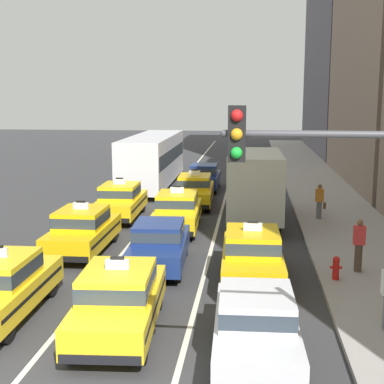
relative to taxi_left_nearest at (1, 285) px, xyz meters
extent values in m
cube|color=silver|center=(1.74, 16.92, -0.87)|extent=(0.14, 80.00, 0.01)
cube|color=silver|center=(4.94, 16.92, -0.87)|extent=(0.14, 80.00, 0.01)
cube|color=#9E9993|center=(10.54, 11.92, -0.80)|extent=(4.00, 90.00, 0.15)
cube|color=#5B5660|center=(15.54, 45.22, 11.08)|extent=(6.00, 22.86, 23.91)
cylinder|color=black|center=(-0.77, 1.56, -0.56)|extent=(0.25, 0.64, 0.64)
cylinder|color=black|center=(0.71, 1.59, -0.56)|extent=(0.25, 0.64, 0.64)
cylinder|color=black|center=(0.77, -1.47, -0.56)|extent=(0.25, 0.64, 0.64)
cube|color=yellow|center=(0.00, 0.05, -0.21)|extent=(1.89, 4.53, 0.70)
cube|color=black|center=(0.00, 0.05, -0.16)|extent=(1.90, 4.17, 0.10)
cube|color=black|center=(-0.04, 2.26, -0.46)|extent=(1.71, 0.17, 0.20)
cylinder|color=black|center=(-0.46, 7.62, -0.56)|extent=(0.24, 0.64, 0.64)
cylinder|color=black|center=(1.02, 7.63, -0.56)|extent=(0.24, 0.64, 0.64)
cylinder|color=black|center=(-0.44, 4.56, -0.56)|extent=(0.24, 0.64, 0.64)
cylinder|color=black|center=(1.04, 4.57, -0.56)|extent=(0.24, 0.64, 0.64)
cube|color=yellow|center=(0.29, 6.10, -0.21)|extent=(1.83, 4.51, 0.70)
cube|color=black|center=(0.29, 6.10, -0.16)|extent=(1.85, 4.15, 0.10)
cube|color=yellow|center=(0.29, 5.95, 0.46)|extent=(1.61, 2.11, 0.64)
cube|color=#2D3842|center=(0.29, 5.95, 0.46)|extent=(1.63, 2.13, 0.35)
cube|color=white|center=(0.29, 5.95, 0.90)|extent=(0.56, 0.12, 0.24)
cube|color=black|center=(0.29, 5.95, 1.05)|extent=(0.32, 0.11, 0.06)
cube|color=black|center=(0.28, 8.31, -0.46)|extent=(1.71, 0.15, 0.20)
cube|color=black|center=(0.31, 3.89, -0.46)|extent=(1.71, 0.15, 0.20)
cylinder|color=black|center=(-0.44, 13.29, -0.56)|extent=(0.26, 0.65, 0.64)
cylinder|color=black|center=(1.03, 13.33, -0.56)|extent=(0.26, 0.65, 0.64)
cylinder|color=black|center=(-0.36, 10.23, -0.56)|extent=(0.26, 0.65, 0.64)
cylinder|color=black|center=(1.11, 10.27, -0.56)|extent=(0.26, 0.65, 0.64)
cube|color=yellow|center=(0.34, 11.78, -0.21)|extent=(1.92, 4.55, 0.70)
cube|color=black|center=(0.34, 11.78, -0.16)|extent=(1.93, 4.19, 0.10)
cube|color=yellow|center=(0.34, 11.63, 0.46)|extent=(1.65, 2.14, 0.64)
cube|color=#2D3842|center=(0.34, 11.63, 0.46)|extent=(1.67, 2.16, 0.35)
cube|color=white|center=(0.34, 11.63, 0.90)|extent=(0.56, 0.13, 0.24)
cube|color=black|center=(0.34, 11.63, 1.05)|extent=(0.32, 0.12, 0.06)
cube|color=black|center=(0.28, 13.99, -0.46)|extent=(1.71, 0.18, 0.20)
cube|color=black|center=(0.39, 9.57, -0.46)|extent=(1.71, 0.18, 0.20)
cylinder|color=black|center=(-0.84, 24.54, -0.56)|extent=(0.25, 0.64, 0.64)
cylinder|color=black|center=(1.16, 24.56, -0.56)|extent=(0.25, 0.64, 0.64)
cylinder|color=black|center=(-0.78, 17.82, -0.56)|extent=(0.25, 0.64, 0.64)
cylinder|color=black|center=(1.22, 17.84, -0.56)|extent=(0.25, 0.64, 0.64)
cube|color=silver|center=(0.19, 21.19, 0.89)|extent=(2.59, 11.22, 2.90)
cube|color=#2D3842|center=(0.19, 21.19, 1.14)|extent=(2.61, 10.77, 0.84)
cube|color=black|center=(0.15, 26.74, 2.09)|extent=(2.13, 0.10, 0.36)
cylinder|color=black|center=(2.45, 0.89, -0.56)|extent=(0.28, 0.65, 0.64)
cylinder|color=black|center=(3.93, 0.98, -0.56)|extent=(0.28, 0.65, 0.64)
cylinder|color=black|center=(2.63, -2.16, -0.56)|extent=(0.28, 0.65, 0.64)
cylinder|color=black|center=(4.10, -2.08, -0.56)|extent=(0.28, 0.65, 0.64)
cube|color=yellow|center=(3.28, -0.59, -0.21)|extent=(2.05, 4.60, 0.70)
cube|color=black|center=(3.28, -0.59, -0.16)|extent=(2.05, 4.24, 0.10)
cube|color=yellow|center=(3.29, -0.74, 0.46)|extent=(1.72, 2.19, 0.64)
cube|color=#2D3842|center=(3.29, -0.74, 0.46)|extent=(1.74, 2.21, 0.35)
cube|color=white|center=(3.29, -0.74, 0.90)|extent=(0.57, 0.15, 0.24)
cube|color=black|center=(3.29, -0.74, 1.05)|extent=(0.33, 0.13, 0.06)
cube|color=black|center=(3.15, 1.61, -0.46)|extent=(1.72, 0.24, 0.20)
cube|color=black|center=(3.41, -2.80, -0.46)|extent=(1.72, 0.24, 0.20)
cylinder|color=black|center=(2.59, 5.97, -0.56)|extent=(0.27, 0.65, 0.64)
cylinder|color=black|center=(4.03, 6.04, -0.56)|extent=(0.27, 0.65, 0.64)
cylinder|color=black|center=(2.73, 3.14, -0.56)|extent=(0.27, 0.65, 0.64)
cylinder|color=black|center=(4.17, 3.21, -0.56)|extent=(0.27, 0.65, 0.64)
cube|color=navy|center=(3.38, 4.59, -0.23)|extent=(1.97, 4.38, 0.66)
cube|color=navy|center=(3.39, 4.49, 0.40)|extent=(1.65, 1.98, 0.60)
cube|color=#2D3842|center=(3.39, 4.49, 0.40)|extent=(1.67, 2.00, 0.33)
cylinder|color=black|center=(2.50, 11.30, -0.56)|extent=(0.26, 0.65, 0.64)
cylinder|color=black|center=(3.98, 11.34, -0.56)|extent=(0.26, 0.65, 0.64)
cylinder|color=black|center=(2.60, 8.24, -0.56)|extent=(0.26, 0.65, 0.64)
cylinder|color=black|center=(4.08, 8.29, -0.56)|extent=(0.26, 0.65, 0.64)
cube|color=yellow|center=(3.29, 9.79, -0.21)|extent=(1.95, 4.56, 0.70)
cube|color=black|center=(3.29, 9.79, -0.16)|extent=(1.96, 4.20, 0.10)
cube|color=yellow|center=(3.30, 9.64, 0.46)|extent=(1.67, 2.15, 0.64)
cube|color=#2D3842|center=(3.30, 9.64, 0.46)|extent=(1.69, 2.17, 0.35)
cube|color=white|center=(3.30, 9.64, 0.90)|extent=(0.56, 0.14, 0.24)
cube|color=black|center=(3.30, 9.64, 1.05)|extent=(0.32, 0.12, 0.06)
cube|color=black|center=(3.22, 12.00, -0.46)|extent=(1.71, 0.20, 0.20)
cube|color=black|center=(3.36, 7.58, -0.46)|extent=(1.71, 0.20, 0.20)
cylinder|color=black|center=(2.70, 16.57, -0.56)|extent=(0.26, 0.65, 0.64)
cylinder|color=black|center=(4.17, 16.62, -0.56)|extent=(0.26, 0.65, 0.64)
cylinder|color=black|center=(2.80, 13.52, -0.56)|extent=(0.26, 0.65, 0.64)
cylinder|color=black|center=(4.28, 13.57, -0.56)|extent=(0.26, 0.65, 0.64)
cube|color=yellow|center=(3.49, 15.07, -0.21)|extent=(1.95, 4.56, 0.70)
cube|color=black|center=(3.49, 15.07, -0.16)|extent=(1.96, 4.20, 0.10)
cube|color=yellow|center=(3.49, 14.92, 0.46)|extent=(1.67, 2.15, 0.64)
cube|color=#2D3842|center=(3.49, 14.92, 0.46)|extent=(1.69, 2.17, 0.35)
cube|color=white|center=(3.49, 14.92, 0.90)|extent=(0.56, 0.14, 0.24)
cube|color=black|center=(3.49, 14.92, 1.05)|extent=(0.32, 0.12, 0.06)
cube|color=black|center=(3.41, 17.28, -0.46)|extent=(1.71, 0.20, 0.20)
cube|color=black|center=(3.56, 12.86, -0.46)|extent=(1.71, 0.20, 0.20)
cylinder|color=black|center=(2.81, 21.56, -0.56)|extent=(0.24, 0.64, 0.64)
cylinder|color=black|center=(4.26, 21.55, -0.56)|extent=(0.24, 0.64, 0.64)
cylinder|color=black|center=(2.80, 18.72, -0.56)|extent=(0.24, 0.64, 0.64)
cylinder|color=black|center=(4.25, 18.72, -0.56)|extent=(0.24, 0.64, 0.64)
cube|color=navy|center=(3.53, 20.14, -0.23)|extent=(1.77, 4.30, 0.66)
cube|color=navy|center=(3.53, 20.04, 0.40)|extent=(1.57, 1.90, 0.60)
cube|color=#2D3842|center=(3.53, 20.04, 0.40)|extent=(1.59, 1.92, 0.33)
cylinder|color=black|center=(5.79, -0.24, -0.56)|extent=(0.26, 0.65, 0.64)
cylinder|color=black|center=(7.24, -0.20, -0.56)|extent=(0.26, 0.65, 0.64)
cylinder|color=black|center=(5.87, -3.08, -0.56)|extent=(0.26, 0.65, 0.64)
cylinder|color=black|center=(7.32, -3.04, -0.56)|extent=(0.26, 0.65, 0.64)
cube|color=silver|center=(6.56, -1.64, -0.23)|extent=(1.88, 4.35, 0.66)
cube|color=silver|center=(6.56, -1.74, 0.40)|extent=(1.61, 1.94, 0.60)
cube|color=#2D3842|center=(6.56, -1.74, 0.40)|extent=(1.63, 1.96, 0.33)
cylinder|color=black|center=(5.69, 5.03, -0.56)|extent=(0.26, 0.65, 0.64)
cylinder|color=black|center=(7.17, 5.07, -0.56)|extent=(0.26, 0.65, 0.64)
cylinder|color=black|center=(5.77, 1.97, -0.56)|extent=(0.26, 0.65, 0.64)
cylinder|color=black|center=(7.24, 2.01, -0.56)|extent=(0.26, 0.65, 0.64)
cube|color=yellow|center=(6.47, 3.52, -0.21)|extent=(1.91, 4.54, 0.70)
cube|color=black|center=(6.47, 3.52, -0.16)|extent=(1.92, 4.18, 0.10)
cube|color=yellow|center=(6.47, 3.37, 0.46)|extent=(1.65, 2.14, 0.64)
cube|color=#2D3842|center=(6.47, 3.37, 0.46)|extent=(1.67, 2.16, 0.35)
cube|color=white|center=(6.47, 3.37, 0.90)|extent=(0.56, 0.13, 0.24)
cube|color=black|center=(6.47, 3.37, 1.05)|extent=(0.32, 0.12, 0.06)
cube|color=black|center=(6.41, 5.73, -0.46)|extent=(1.71, 0.18, 0.20)
cube|color=black|center=(6.52, 1.31, -0.46)|extent=(1.71, 0.18, 0.20)
cylinder|color=black|center=(5.53, 13.11, -0.56)|extent=(0.25, 0.64, 0.64)
cylinder|color=black|center=(7.43, 13.15, -0.56)|extent=(0.25, 0.64, 0.64)
cylinder|color=black|center=(5.61, 9.21, -0.56)|extent=(0.25, 0.64, 0.64)
cylinder|color=black|center=(7.51, 9.25, -0.56)|extent=(0.25, 0.64, 0.64)
cube|color=maroon|center=(6.46, 14.11, 0.49)|extent=(2.14, 2.24, 2.10)
cube|color=#2D3842|center=(6.44, 15.18, 0.79)|extent=(1.93, 0.10, 0.76)
cube|color=beige|center=(6.53, 10.85, 1.04)|extent=(2.40, 5.24, 2.70)
cylinder|color=slate|center=(9.51, 12.17, -0.34)|extent=(0.24, 0.24, 0.79)
cube|color=orange|center=(9.51, 12.17, 0.35)|extent=(0.36, 0.22, 0.59)
sphere|color=brown|center=(9.51, 12.17, 0.75)|extent=(0.20, 0.20, 0.20)
cube|color=brown|center=(9.75, 12.17, -0.14)|extent=(0.10, 0.20, 0.28)
cylinder|color=#473828|center=(9.84, 4.42, -0.28)|extent=(0.24, 0.24, 0.89)
cube|color=red|center=(9.84, 4.42, 0.46)|extent=(0.36, 0.22, 0.60)
sphere|color=brown|center=(9.84, 4.42, 0.88)|extent=(0.20, 0.20, 0.20)
cylinder|color=red|center=(9.02, 3.55, -0.43)|extent=(0.20, 0.20, 0.60)
sphere|color=red|center=(9.02, 3.55, -0.11)|extent=(0.22, 0.22, 0.22)
cylinder|color=red|center=(8.89, 3.55, -0.35)|extent=(0.10, 0.08, 0.08)
cylinder|color=red|center=(9.15, 3.55, -0.35)|extent=(0.10, 0.08, 0.08)
cylinder|color=#47474C|center=(7.39, -5.45, 4.32)|extent=(2.80, 0.10, 0.10)
cube|color=black|center=(6.19, -5.45, 4.32)|extent=(0.24, 0.24, 0.76)
sphere|color=red|center=(6.19, -5.58, 4.57)|extent=(0.16, 0.16, 0.16)
sphere|color=orange|center=(6.19, -5.58, 4.32)|extent=(0.16, 0.16, 0.16)
sphere|color=green|center=(6.19, -5.58, 4.07)|extent=(0.16, 0.16, 0.16)
camera|label=1|loc=(6.40, -12.98, 4.84)|focal=51.50mm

